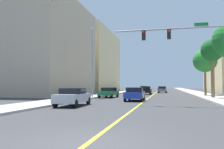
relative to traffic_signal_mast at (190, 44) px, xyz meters
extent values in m
plane|color=#38383A|center=(-4.23, 28.26, -5.06)|extent=(192.00, 192.00, 0.00)
cube|color=#B2ADA3|center=(-12.55, 28.26, -4.99)|extent=(3.52, 168.00, 0.15)
cube|color=beige|center=(4.08, 28.26, -4.99)|extent=(3.52, 168.00, 0.15)
cube|color=yellow|center=(-4.23, 28.26, -5.06)|extent=(0.16, 144.00, 0.01)
cube|color=tan|center=(-24.66, 16.98, 2.98)|extent=(16.23, 19.91, 16.08)
cube|color=beige|center=(-24.91, 41.91, 3.14)|extent=(16.74, 24.72, 16.40)
cylinder|color=gray|center=(-1.88, 0.00, 1.40)|extent=(9.19, 0.14, 0.14)
cube|color=black|center=(-1.72, 0.00, 0.95)|extent=(0.32, 0.24, 0.84)
sphere|color=red|center=(-1.72, -0.14, 1.20)|extent=(0.20, 0.20, 0.20)
cube|color=black|center=(-3.87, 0.00, 0.95)|extent=(0.32, 0.24, 0.84)
sphere|color=red|center=(-3.87, -0.14, 1.20)|extent=(0.20, 0.20, 0.20)
cube|color=#147233|center=(0.88, 0.00, 1.65)|extent=(1.10, 0.04, 0.28)
cylinder|color=gray|center=(-11.29, 8.54, -0.51)|extent=(0.16, 0.16, 8.80)
cube|color=beige|center=(-11.29, 8.54, 4.04)|extent=(0.56, 0.28, 0.20)
cone|color=#1E6B28|center=(3.32, 4.18, 0.64)|extent=(1.35, 1.20, 1.69)
cone|color=#1E6B28|center=(2.95, 3.52, 0.64)|extent=(0.60, 1.61, 1.31)
cylinder|color=brown|center=(3.64, 10.68, -1.97)|extent=(0.43, 0.43, 5.88)
sphere|color=#195B23|center=(3.64, 10.68, 0.97)|extent=(2.78, 2.78, 2.78)
cone|color=#195B23|center=(4.46, 10.83, 0.77)|extent=(0.62, 1.29, 1.51)
cone|color=#195B23|center=(3.51, 11.50, 0.77)|extent=(1.50, 0.68, 1.13)
cone|color=#195B23|center=(2.81, 10.76, 0.77)|extent=(0.53, 1.22, 1.39)
cone|color=#195B23|center=(3.75, 9.86, 0.77)|extent=(1.51, 0.62, 1.24)
cylinder|color=brown|center=(3.90, 17.98, -2.25)|extent=(0.34, 0.34, 5.31)
sphere|color=#287F33|center=(3.90, 17.98, 0.40)|extent=(3.62, 3.62, 3.62)
cone|color=#287F33|center=(4.99, 18.01, 0.20)|extent=(0.48, 1.71, 1.62)
cone|color=#287F33|center=(4.25, 19.00, 0.20)|extent=(1.46, 0.82, 1.72)
cone|color=#287F33|center=(3.31, 18.89, 0.20)|extent=(1.72, 1.44, 1.47)
cone|color=#287F33|center=(2.82, 18.10, 0.20)|extent=(0.59, 1.74, 1.63)
cone|color=#287F33|center=(3.41, 17.01, 0.20)|extent=(1.34, 0.92, 1.76)
cone|color=#287F33|center=(4.54, 17.09, 0.20)|extent=(1.61, 1.42, 1.44)
cube|color=black|center=(-5.54, 21.66, -4.43)|extent=(1.95, 3.91, 0.62)
cube|color=black|center=(-5.54, 21.51, -3.86)|extent=(1.71, 1.79, 0.52)
cylinder|color=black|center=(-6.41, 23.06, -4.74)|extent=(0.22, 0.64, 0.64)
cylinder|color=black|center=(-4.68, 23.07, -4.74)|extent=(0.22, 0.64, 0.64)
cylinder|color=black|center=(-6.40, 20.25, -4.74)|extent=(0.22, 0.64, 0.64)
cylinder|color=black|center=(-4.67, 20.27, -4.74)|extent=(0.22, 0.64, 0.64)
cube|color=#BCBCC1|center=(-9.34, -2.60, -4.41)|extent=(1.92, 4.48, 0.67)
cube|color=black|center=(-9.34, -2.63, -3.85)|extent=(1.63, 2.23, 0.45)
cylinder|color=black|center=(-8.50, -4.23, -4.74)|extent=(0.24, 0.65, 0.64)
cylinder|color=black|center=(-10.06, -4.28, -4.74)|extent=(0.24, 0.65, 0.64)
cylinder|color=black|center=(-8.62, -0.91, -4.74)|extent=(0.24, 0.65, 0.64)
cylinder|color=black|center=(-10.18, -0.97, -4.74)|extent=(0.24, 0.65, 0.64)
cube|color=#196638|center=(-9.55, 10.34, -4.45)|extent=(1.99, 4.35, 0.57)
cube|color=black|center=(-9.55, 10.47, -3.94)|extent=(1.69, 2.26, 0.46)
cylinder|color=black|center=(-8.80, 8.72, -4.74)|extent=(0.25, 0.65, 0.64)
cylinder|color=black|center=(-10.42, 8.79, -4.74)|extent=(0.25, 0.65, 0.64)
cylinder|color=black|center=(-8.68, 11.90, -4.74)|extent=(0.25, 0.65, 0.64)
cylinder|color=black|center=(-10.30, 11.97, -4.74)|extent=(0.25, 0.65, 0.64)
cube|color=slate|center=(-2.76, 31.83, -4.44)|extent=(1.98, 3.89, 0.59)
cube|color=black|center=(-2.77, 31.59, -3.90)|extent=(1.67, 2.00, 0.49)
cylinder|color=black|center=(-3.49, 33.22, -4.74)|extent=(0.25, 0.65, 0.64)
cylinder|color=black|center=(-1.90, 33.14, -4.74)|extent=(0.25, 0.65, 0.64)
cylinder|color=black|center=(-3.62, 30.51, -4.74)|extent=(0.25, 0.65, 0.64)
cylinder|color=black|center=(-2.03, 30.43, -4.74)|extent=(0.25, 0.65, 0.64)
cube|color=red|center=(-7.56, 40.25, -4.45)|extent=(1.93, 3.96, 0.58)
cube|color=black|center=(-7.55, 40.12, -3.89)|extent=(1.65, 1.98, 0.55)
cylinder|color=black|center=(-8.40, 41.63, -4.74)|extent=(0.24, 0.65, 0.64)
cylinder|color=black|center=(-6.79, 41.68, -4.74)|extent=(0.24, 0.65, 0.64)
cylinder|color=black|center=(-8.32, 38.82, -4.74)|extent=(0.24, 0.65, 0.64)
cylinder|color=black|center=(-6.71, 38.87, -4.74)|extent=(0.24, 0.65, 0.64)
cube|color=#1E389E|center=(-5.27, 4.69, -4.42)|extent=(1.97, 4.52, 0.64)
cube|color=black|center=(-5.26, 4.44, -3.86)|extent=(1.68, 2.03, 0.47)
cylinder|color=black|center=(-6.14, 6.35, -4.74)|extent=(0.24, 0.65, 0.64)
cylinder|color=black|center=(-4.48, 6.40, -4.74)|extent=(0.24, 0.65, 0.64)
cylinder|color=black|center=(-6.06, 2.98, -4.74)|extent=(0.24, 0.65, 0.64)
cylinder|color=black|center=(-4.40, 3.02, -4.74)|extent=(0.24, 0.65, 0.64)
camera|label=1|loc=(-2.03, -20.33, -3.38)|focal=37.53mm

